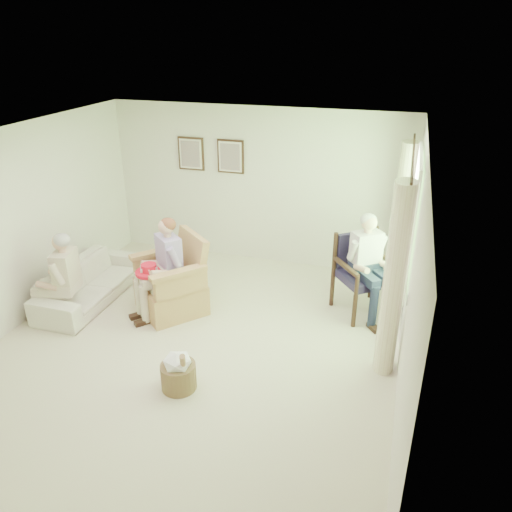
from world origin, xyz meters
name	(u,v)px	position (x,y,z in m)	size (l,w,h in m)	color
floor	(196,345)	(0.00, 0.00, 0.00)	(5.50, 5.50, 0.00)	beige
back_wall	(258,187)	(0.00, 2.75, 1.30)	(5.00, 0.04, 2.60)	silver
front_wall	(30,409)	(0.00, -2.75, 1.30)	(5.00, 0.04, 2.60)	silver
left_wall	(14,230)	(-2.50, 0.00, 1.30)	(0.04, 5.50, 2.60)	silver
right_wall	(411,281)	(2.50, 0.00, 1.30)	(0.04, 5.50, 2.60)	silver
ceiling	(183,141)	(0.00, 0.00, 2.60)	(5.00, 5.50, 0.02)	white
window	(413,217)	(2.46, 1.20, 1.58)	(0.13, 2.50, 1.63)	#2D6B23
curtain_left	(394,282)	(2.33, 0.22, 1.15)	(0.34, 0.34, 2.30)	beige
curtain_right	(401,222)	(2.33, 2.18, 1.15)	(0.34, 0.34, 2.30)	beige
framed_print_left	(191,154)	(-1.15, 2.71, 1.78)	(0.45, 0.05, 0.55)	#382114
framed_print_right	(230,157)	(-0.45, 2.71, 1.78)	(0.45, 0.05, 0.55)	#382114
wicker_armchair	(172,287)	(-0.66, 0.74, 0.35)	(0.87, 0.86, 1.11)	tan
wood_armchair	(366,270)	(1.95, 1.56, 0.61)	(0.72, 0.67, 1.11)	black
sofa	(90,282)	(-1.95, 0.64, 0.28)	(0.74, 1.90, 0.55)	white
person_wicker	(165,262)	(-0.66, 0.59, 0.82)	(0.40, 0.62, 1.39)	beige
person_dark	(367,259)	(1.95, 1.38, 0.86)	(0.40, 0.63, 1.44)	#1B233D
person_sofa	(61,274)	(-1.95, 0.08, 0.69)	(0.42, 0.62, 1.23)	beige
red_hat	(149,270)	(-0.83, 0.45, 0.73)	(0.37, 0.37, 0.14)	red
hatbox	(178,371)	(0.15, -0.82, 0.23)	(0.43, 0.43, 0.58)	#9D8955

